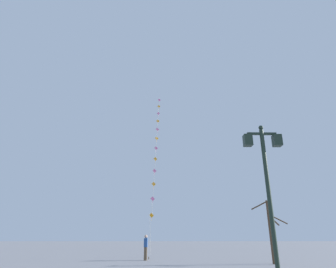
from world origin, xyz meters
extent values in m
plane|color=gray|center=(0.00, 20.00, 0.00)|extent=(160.00, 160.00, 0.00)
cylinder|color=#1E2D23|center=(2.83, 7.49, 2.57)|extent=(0.14, 0.14, 5.15)
sphere|color=#1E2D23|center=(2.83, 7.49, 5.23)|extent=(0.16, 0.16, 0.16)
cube|color=#1E2D23|center=(2.83, 7.49, 5.00)|extent=(1.02, 0.08, 0.08)
cube|color=#1E2D23|center=(2.32, 7.49, 4.75)|extent=(0.28, 0.28, 0.40)
cube|color=beige|center=(2.32, 7.49, 4.75)|extent=(0.19, 0.19, 0.30)
cube|color=#1E2D23|center=(3.35, 7.49, 4.75)|extent=(0.28, 0.28, 0.40)
cube|color=beige|center=(3.35, 7.49, 4.75)|extent=(0.19, 0.19, 0.30)
cylinder|color=brown|center=(-1.65, 21.13, 0.09)|extent=(0.06, 0.06, 0.18)
cylinder|color=silver|center=(-1.62, 22.17, 1.74)|extent=(0.09, 2.11, 3.12)
cylinder|color=silver|center=(-1.57, 23.72, 4.05)|extent=(0.05, 1.03, 1.52)
cylinder|color=silver|center=(-1.53, 24.74, 5.56)|extent=(0.05, 1.03, 1.52)
cylinder|color=silver|center=(-1.50, 25.75, 7.07)|extent=(0.05, 1.03, 1.52)
cylinder|color=silver|center=(-1.47, 26.77, 8.58)|extent=(0.05, 1.03, 1.52)
cylinder|color=silver|center=(-1.44, 27.78, 10.09)|extent=(0.05, 1.03, 1.52)
cylinder|color=silver|center=(-1.40, 28.80, 11.60)|extent=(0.05, 1.03, 1.52)
cylinder|color=silver|center=(-1.37, 29.81, 13.11)|extent=(0.05, 1.03, 1.52)
cylinder|color=silver|center=(-1.34, 30.83, 14.62)|extent=(0.05, 1.03, 1.52)
cylinder|color=silver|center=(-1.31, 31.84, 16.13)|extent=(0.05, 1.03, 1.52)
cylinder|color=silver|center=(-1.28, 32.86, 17.65)|extent=(0.05, 1.03, 1.52)
cylinder|color=silver|center=(-1.24, 33.87, 19.16)|extent=(0.05, 1.03, 1.52)
cube|color=orange|center=(-1.58, 23.22, 3.29)|extent=(0.41, 0.11, 0.42)
cylinder|color=orange|center=(-1.58, 23.22, 2.99)|extent=(0.03, 0.05, 0.28)
cube|color=pink|center=(-1.55, 24.23, 4.80)|extent=(0.42, 0.04, 0.42)
cylinder|color=pink|center=(-1.55, 24.23, 4.54)|extent=(0.02, 0.04, 0.20)
cube|color=orange|center=(-1.52, 25.25, 6.31)|extent=(0.41, 0.11, 0.42)
cylinder|color=orange|center=(-1.52, 25.25, 5.99)|extent=(0.03, 0.05, 0.32)
cube|color=pink|center=(-1.49, 26.26, 7.82)|extent=(0.41, 0.12, 0.42)
cylinder|color=pink|center=(-1.49, 26.26, 7.55)|extent=(0.02, 0.03, 0.23)
cube|color=orange|center=(-1.45, 27.28, 9.33)|extent=(0.42, 0.06, 0.42)
cylinder|color=orange|center=(-1.45, 27.28, 9.07)|extent=(0.02, 0.03, 0.20)
cube|color=pink|center=(-1.42, 28.29, 10.85)|extent=(0.42, 0.04, 0.42)
cylinder|color=pink|center=(-1.42, 28.29, 10.55)|extent=(0.02, 0.03, 0.27)
cube|color=orange|center=(-1.39, 29.30, 12.36)|extent=(0.41, 0.10, 0.42)
cylinder|color=orange|center=(-1.39, 29.30, 12.04)|extent=(0.02, 0.05, 0.30)
cube|color=pink|center=(-1.36, 30.32, 13.87)|extent=(0.42, 0.01, 0.42)
cylinder|color=pink|center=(-1.36, 30.32, 13.54)|extent=(0.02, 0.05, 0.32)
cube|color=orange|center=(-1.32, 31.33, 15.38)|extent=(0.42, 0.05, 0.42)
cylinder|color=orange|center=(-1.32, 31.33, 15.10)|extent=(0.02, 0.04, 0.24)
cube|color=pink|center=(-1.29, 32.35, 16.89)|extent=(0.41, 0.12, 0.42)
cylinder|color=pink|center=(-1.29, 32.35, 16.63)|extent=(0.02, 0.03, 0.20)
cube|color=orange|center=(-1.26, 33.36, 18.40)|extent=(0.41, 0.07, 0.42)
cylinder|color=orange|center=(-1.26, 33.36, 18.11)|extent=(0.02, 0.02, 0.26)
cube|color=pink|center=(-1.23, 34.38, 19.91)|extent=(0.42, 0.06, 0.42)
cylinder|color=pink|center=(-1.23, 34.38, 19.62)|extent=(0.02, 0.02, 0.25)
cube|color=brown|center=(-1.84, 20.12, 0.45)|extent=(0.21, 0.31, 0.90)
cube|color=#264C8C|center=(-1.84, 20.12, 1.18)|extent=(0.26, 0.39, 0.60)
sphere|color=tan|center=(-1.84, 20.12, 1.60)|extent=(0.22, 0.22, 0.22)
cylinder|color=#264C8C|center=(-1.83, 20.34, 1.35)|extent=(0.11, 0.39, 0.50)
cylinder|color=#4C3826|center=(6.29, 17.18, 1.92)|extent=(0.21, 0.21, 3.84)
cylinder|color=#4C3826|center=(6.80, 17.04, 2.65)|extent=(1.09, 0.36, 0.66)
cylinder|color=#4C3826|center=(6.42, 16.79, 2.55)|extent=(0.37, 0.86, 0.67)
cylinder|color=#4C3826|center=(5.78, 17.31, 3.54)|extent=(1.08, 0.35, 0.58)
camera|label=1|loc=(-0.62, -1.73, 1.62)|focal=30.13mm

